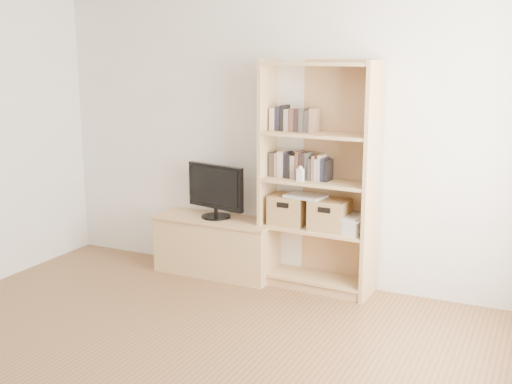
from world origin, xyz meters
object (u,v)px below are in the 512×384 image
Objects in this scene: bookshelf at (317,178)px; basket_left at (289,210)px; baby_monitor at (300,175)px; basket_right at (329,215)px; television at (216,191)px; laptop at (306,196)px; tv_stand at (216,247)px.

bookshelf is 6.28× the size of basket_left.
baby_monitor is 0.34× the size of basket_right.
television is 2.00× the size of basket_left.
television is 0.86m from laptop.
basket_right is at bearing -2.60° from bookshelf.
bookshelf is 0.98m from television.
basket_right is (1.08, 0.02, 0.42)m from tv_stand.
basket_right is (0.38, -0.02, 0.00)m from basket_left.
basket_left reaches higher than tv_stand.
laptop reaches higher than basket_right.
television is (0.00, 0.00, 0.52)m from tv_stand.
television is at bearing -175.63° from baby_monitor.
tv_stand is at bearing -175.63° from baby_monitor.
basket_right is (0.23, 0.09, -0.34)m from baby_monitor.
baby_monitor is at bearing -157.45° from basket_right.
bookshelf reaches higher than television.
baby_monitor reaches higher than basket_right.
laptop is at bearing -174.25° from bookshelf.
television reaches higher than laptop.
tv_stand is at bearing -177.22° from basket_right.
bookshelf is (0.96, 0.03, 0.72)m from tv_stand.
laptop is (0.16, -0.01, 0.14)m from basket_left.
basket_right is 0.26m from laptop.
bookshelf is at bearing 2.65° from tv_stand.
laptop is (0.86, 0.03, 0.56)m from tv_stand.
baby_monitor is 0.22m from laptop.
bookshelf is 0.40m from basket_left.
television is 0.88m from baby_monitor.
bookshelf reaches higher than laptop.
basket_left is (0.70, 0.04, -0.11)m from television.
baby_monitor reaches higher than basket_left.
basket_left is 0.21m from laptop.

